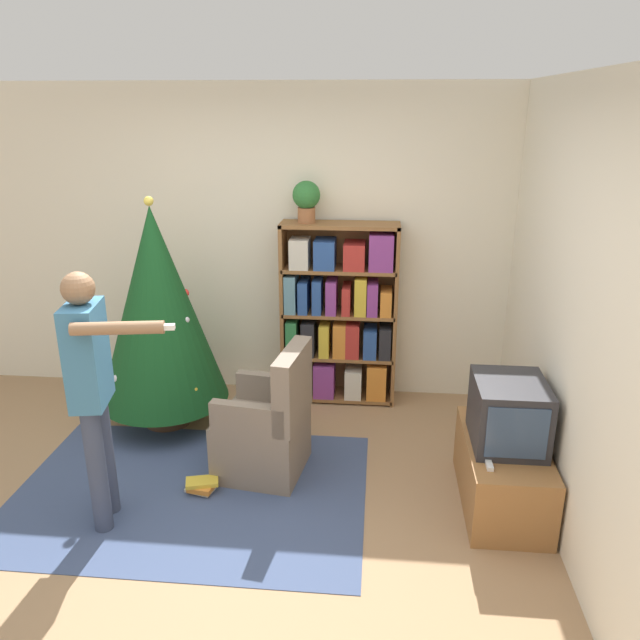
# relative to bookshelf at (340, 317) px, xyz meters

# --- Properties ---
(ground_plane) EXTENTS (14.00, 14.00, 0.00)m
(ground_plane) POSITION_rel_bookshelf_xyz_m (-0.54, -1.90, -0.75)
(ground_plane) COLOR #9E7A56
(wall_back) EXTENTS (8.00, 0.10, 2.60)m
(wall_back) POSITION_rel_bookshelf_xyz_m (-0.54, 0.23, 0.55)
(wall_back) COLOR silver
(wall_back) RESTS_ON ground_plane
(wall_right) EXTENTS (0.10, 8.00, 2.60)m
(wall_right) POSITION_rel_bookshelf_xyz_m (1.44, -1.90, 0.55)
(wall_right) COLOR silver
(wall_right) RESTS_ON ground_plane
(area_rug) EXTENTS (2.30, 1.63, 0.01)m
(area_rug) POSITION_rel_bookshelf_xyz_m (-0.88, -1.49, -0.74)
(area_rug) COLOR #3D4C70
(area_rug) RESTS_ON ground_plane
(bookshelf) EXTENTS (0.96, 0.30, 1.53)m
(bookshelf) POSITION_rel_bookshelf_xyz_m (0.00, 0.00, 0.00)
(bookshelf) COLOR brown
(bookshelf) RESTS_ON ground_plane
(tv_stand) EXTENTS (0.48, 0.95, 0.44)m
(tv_stand) POSITION_rel_bookshelf_xyz_m (1.13, -1.40, -0.53)
(tv_stand) COLOR #996638
(tv_stand) RESTS_ON ground_plane
(television) EXTENTS (0.43, 0.51, 0.41)m
(television) POSITION_rel_bookshelf_xyz_m (1.13, -1.40, -0.11)
(television) COLOR #28282D
(television) RESTS_ON tv_stand
(game_remote) EXTENTS (0.04, 0.12, 0.02)m
(game_remote) POSITION_rel_bookshelf_xyz_m (0.98, -1.68, -0.30)
(game_remote) COLOR white
(game_remote) RESTS_ON tv_stand
(christmas_tree) EXTENTS (0.99, 0.99, 1.80)m
(christmas_tree) POSITION_rel_bookshelf_xyz_m (-1.34, -0.57, 0.22)
(christmas_tree) COLOR #4C3323
(christmas_tree) RESTS_ON ground_plane
(armchair) EXTENTS (0.64, 0.64, 0.92)m
(armchair) POSITION_rel_bookshelf_xyz_m (-0.41, -1.18, -0.43)
(armchair) COLOR #7A6B5B
(armchair) RESTS_ON ground_plane
(standing_person) EXTENTS (0.68, 0.46, 1.57)m
(standing_person) POSITION_rel_bookshelf_xyz_m (-1.30, -1.81, 0.18)
(standing_person) COLOR #38425B
(standing_person) RESTS_ON ground_plane
(potted_plant) EXTENTS (0.22, 0.22, 0.33)m
(potted_plant) POSITION_rel_bookshelf_xyz_m (-0.27, 0.01, 0.97)
(potted_plant) COLOR #935B38
(potted_plant) RESTS_ON bookshelf
(book_pile_near_tree) EXTENTS (0.20, 0.14, 0.06)m
(book_pile_near_tree) POSITION_rel_bookshelf_xyz_m (-0.78, -0.97, -0.72)
(book_pile_near_tree) COLOR #2D7A42
(book_pile_near_tree) RESTS_ON ground_plane
(book_pile_by_chair) EXTENTS (0.24, 0.18, 0.09)m
(book_pile_by_chair) POSITION_rel_bookshelf_xyz_m (-0.81, -1.47, -0.70)
(book_pile_by_chair) COLOR beige
(book_pile_by_chair) RESTS_ON ground_plane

